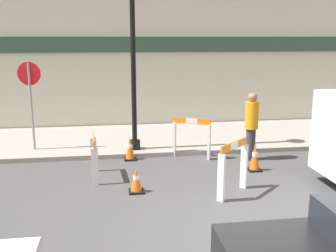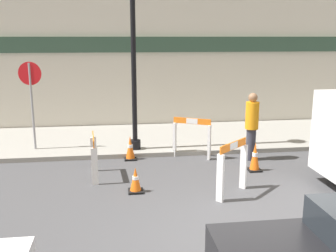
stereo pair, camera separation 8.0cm
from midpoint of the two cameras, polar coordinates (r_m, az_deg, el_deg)
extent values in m
plane|color=#424244|center=(6.31, 10.70, -16.37)|extent=(60.00, 60.00, 0.00)
cube|color=gray|center=(11.95, 1.14, -1.66)|extent=(18.00, 3.45, 0.12)
cube|color=beige|center=(13.36, -0.08, 11.55)|extent=(18.00, 0.12, 5.50)
cube|color=#2D4738|center=(13.25, -0.01, 11.76)|extent=(16.20, 0.10, 0.50)
cylinder|color=black|center=(10.53, -5.05, -2.70)|extent=(0.29, 0.29, 0.24)
cylinder|color=black|center=(10.15, -5.38, 13.31)|extent=(0.13, 0.13, 6.05)
cylinder|color=gray|center=(10.86, -19.39, 2.60)|extent=(0.06, 0.06, 2.28)
cylinder|color=red|center=(10.75, -19.74, 7.17)|extent=(0.60, 0.11, 0.60)
cube|color=white|center=(9.97, 5.75, -2.39)|extent=(0.11, 0.14, 0.89)
cube|color=white|center=(10.21, 0.72, -1.95)|extent=(0.11, 0.14, 0.89)
cube|color=orange|center=(9.96, 3.24, 0.73)|extent=(0.88, 0.47, 0.15)
cube|color=white|center=(9.96, 3.24, 0.73)|extent=(0.28, 0.16, 0.14)
cube|color=white|center=(9.23, -10.97, -4.10)|extent=(0.14, 0.07, 0.81)
cube|color=white|center=(8.39, -10.81, -5.82)|extent=(0.14, 0.07, 0.81)
cube|color=orange|center=(8.68, -11.02, -1.91)|extent=(0.09, 0.94, 0.15)
cube|color=white|center=(8.68, -11.02, -1.91)|extent=(0.05, 0.28, 0.14)
cube|color=white|center=(7.49, 7.41, -7.50)|extent=(0.13, 0.14, 0.93)
cube|color=white|center=(8.21, 10.68, -5.78)|extent=(0.13, 0.14, 0.93)
cube|color=orange|center=(7.68, 9.27, -2.80)|extent=(0.71, 0.65, 0.15)
cube|color=white|center=(7.68, 9.27, -2.80)|extent=(0.23, 0.21, 0.14)
cube|color=black|center=(10.07, -5.73, -4.76)|extent=(0.30, 0.30, 0.04)
cone|color=orange|center=(9.98, -5.77, -3.07)|extent=(0.23, 0.22, 0.58)
cylinder|color=white|center=(9.97, -5.77, -2.91)|extent=(0.13, 0.13, 0.08)
cube|color=black|center=(8.04, -4.90, -9.40)|extent=(0.30, 0.30, 0.04)
cone|color=orange|center=(7.94, -4.93, -7.67)|extent=(0.23, 0.22, 0.48)
cylinder|color=white|center=(7.94, -4.94, -7.50)|extent=(0.13, 0.13, 0.07)
cube|color=black|center=(9.44, 12.15, -6.20)|extent=(0.30, 0.30, 0.04)
cone|color=orange|center=(9.34, 12.25, -4.21)|extent=(0.23, 0.22, 0.65)
cylinder|color=white|center=(9.33, 12.26, -4.02)|extent=(0.13, 0.13, 0.09)
cylinder|color=#33333D|center=(10.13, 11.65, -2.59)|extent=(0.30, 0.30, 0.81)
cylinder|color=orange|center=(9.96, 11.84, 1.53)|extent=(0.42, 0.42, 0.67)
sphere|color=#8E6647|center=(9.88, 11.96, 4.08)|extent=(0.29, 0.29, 0.23)
camera|label=1|loc=(0.04, -90.25, -0.06)|focal=42.00mm
camera|label=2|loc=(0.04, 89.75, 0.06)|focal=42.00mm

